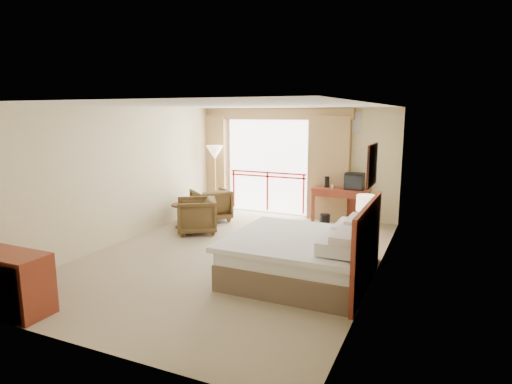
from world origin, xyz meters
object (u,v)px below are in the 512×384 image
at_px(tv, 354,181).
at_px(side_table, 183,212).
at_px(nightstand, 364,245).
at_px(bed, 303,256).
at_px(desk, 341,196).
at_px(armchair_far, 211,220).
at_px(table_lamp, 366,204).
at_px(dresser, 7,282).
at_px(wastebasket, 325,221).
at_px(floor_lamp, 215,155).
at_px(armchair_near, 197,233).

relative_size(tv, side_table, 0.77).
bearing_deg(tv, nightstand, -81.07).
distance_m(bed, tv, 3.71).
bearing_deg(desk, side_table, -148.73).
relative_size(nightstand, armchair_far, 0.66).
bearing_deg(table_lamp, dresser, -134.72).
xyz_separation_m(wastebasket, armchair_far, (-2.69, -0.51, -0.15)).
height_order(armchair_far, dresser, dresser).
bearing_deg(desk, floor_lamp, -176.11).
relative_size(bed, wastebasket, 7.18).
bearing_deg(floor_lamp, desk, 3.10).
distance_m(table_lamp, dresser, 5.57).
bearing_deg(bed, floor_lamp, 135.18).
relative_size(nightstand, tv, 1.34).
bearing_deg(armchair_far, floor_lamp, -117.64).
xyz_separation_m(table_lamp, side_table, (-4.16, 0.54, -0.65)).
bearing_deg(floor_lamp, dresser, -86.57).
height_order(nightstand, wastebasket, nightstand).
distance_m(nightstand, dresser, 5.50).
bearing_deg(wastebasket, floor_lamp, 173.59).
distance_m(nightstand, table_lamp, 0.74).
xyz_separation_m(nightstand, tv, (-0.67, 2.41, 0.75)).
height_order(bed, wastebasket, bed).
xyz_separation_m(nightstand, armchair_far, (-3.91, 1.43, -0.28)).
relative_size(table_lamp, side_table, 1.09).
height_order(table_lamp, armchair_far, table_lamp).
height_order(nightstand, armchair_far, nightstand).
bearing_deg(desk, wastebasket, -114.84).
bearing_deg(dresser, wastebasket, 65.63).
xyz_separation_m(side_table, floor_lamp, (-0.10, 1.70, 1.13)).
xyz_separation_m(bed, dresser, (-3.19, -2.64, 0.03)).
bearing_deg(armchair_far, tv, 146.39).
bearing_deg(nightstand, armchair_far, 160.30).
height_order(table_lamp, floor_lamp, floor_lamp).
height_order(armchair_near, dresser, dresser).
relative_size(side_table, floor_lamp, 0.31).
bearing_deg(tv, armchair_far, -169.96).
bearing_deg(armchair_near, dresser, -36.34).
height_order(desk, tv, tv).
bearing_deg(table_lamp, wastebasket, 122.77).
xyz_separation_m(table_lamp, tv, (-0.67, 2.36, 0.01)).
bearing_deg(armchair_far, desk, 149.08).
height_order(table_lamp, side_table, table_lamp).
xyz_separation_m(desk, armchair_near, (-2.67, -2.12, -0.66)).
bearing_deg(armchair_near, armchair_far, 160.55).
distance_m(bed, floor_lamp, 5.14).
height_order(desk, floor_lamp, floor_lamp).
bearing_deg(bed, table_lamp, 61.41).
xyz_separation_m(armchair_near, floor_lamp, (-0.62, 1.94, 1.50)).
xyz_separation_m(wastebasket, side_table, (-2.94, -1.36, 0.22)).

